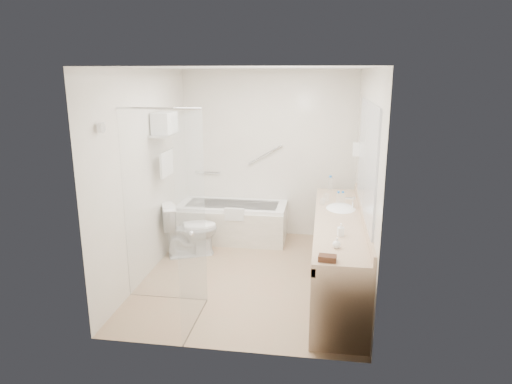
# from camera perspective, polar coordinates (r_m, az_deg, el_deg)

# --- Properties ---
(floor) EXTENTS (3.20, 3.20, 0.00)m
(floor) POSITION_cam_1_polar(r_m,az_deg,el_deg) (5.78, -0.45, -10.40)
(floor) COLOR #9F8262
(floor) RESTS_ON ground
(ceiling) EXTENTS (2.60, 3.20, 0.10)m
(ceiling) POSITION_cam_1_polar(r_m,az_deg,el_deg) (5.23, -0.50, 15.25)
(ceiling) COLOR silver
(ceiling) RESTS_ON wall_back
(wall_back) EXTENTS (2.60, 0.10, 2.50)m
(wall_back) POSITION_cam_1_polar(r_m,az_deg,el_deg) (6.92, 1.60, 4.71)
(wall_back) COLOR silver
(wall_back) RESTS_ON ground
(wall_front) EXTENTS (2.60, 0.10, 2.50)m
(wall_front) POSITION_cam_1_polar(r_m,az_deg,el_deg) (3.85, -4.20, -3.51)
(wall_front) COLOR silver
(wall_front) RESTS_ON ground
(wall_left) EXTENTS (0.10, 3.20, 2.50)m
(wall_left) POSITION_cam_1_polar(r_m,az_deg,el_deg) (5.71, -13.48, 2.16)
(wall_left) COLOR silver
(wall_left) RESTS_ON ground
(wall_right) EXTENTS (0.10, 3.20, 2.50)m
(wall_right) POSITION_cam_1_polar(r_m,az_deg,el_deg) (5.32, 13.48, 1.27)
(wall_right) COLOR silver
(wall_right) RESTS_ON ground
(bathtub) EXTENTS (1.60, 0.73, 0.59)m
(bathtub) POSITION_cam_1_polar(r_m,az_deg,el_deg) (6.89, -2.96, -3.71)
(bathtub) COLOR white
(bathtub) RESTS_ON floor
(grab_bar_short) EXTENTS (0.40, 0.03, 0.03)m
(grab_bar_short) POSITION_cam_1_polar(r_m,az_deg,el_deg) (7.11, -6.08, 2.45)
(grab_bar_short) COLOR silver
(grab_bar_short) RESTS_ON wall_back
(grab_bar_long) EXTENTS (0.53, 0.03, 0.33)m
(grab_bar_long) POSITION_cam_1_polar(r_m,az_deg,el_deg) (6.89, 1.14, 4.67)
(grab_bar_long) COLOR silver
(grab_bar_long) RESTS_ON wall_back
(shower_enclosure) EXTENTS (0.96, 0.91, 2.11)m
(shower_enclosure) POSITION_cam_1_polar(r_m,az_deg,el_deg) (4.69, -9.90, -2.70)
(shower_enclosure) COLOR silver
(shower_enclosure) RESTS_ON floor
(towel_shelf) EXTENTS (0.24, 0.55, 0.81)m
(towel_shelf) POSITION_cam_1_polar(r_m,az_deg,el_deg) (5.90, -11.33, 7.64)
(towel_shelf) COLOR silver
(towel_shelf) RESTS_ON wall_left
(vanity_counter) EXTENTS (0.55, 2.70, 0.95)m
(vanity_counter) POSITION_cam_1_polar(r_m,az_deg,el_deg) (5.34, 10.26, -5.37)
(vanity_counter) COLOR tan
(vanity_counter) RESTS_ON floor
(sink) EXTENTS (0.40, 0.52, 0.14)m
(sink) POSITION_cam_1_polar(r_m,az_deg,el_deg) (5.66, 10.55, -2.29)
(sink) COLOR white
(sink) RESTS_ON vanity_counter
(faucet) EXTENTS (0.03, 0.03, 0.14)m
(faucet) POSITION_cam_1_polar(r_m,az_deg,el_deg) (5.64, 12.08, -1.27)
(faucet) COLOR silver
(faucet) RESTS_ON vanity_counter
(mirror) EXTENTS (0.02, 2.00, 1.20)m
(mirror) POSITION_cam_1_polar(r_m,az_deg,el_deg) (5.12, 13.71, 4.15)
(mirror) COLOR #A4A8B0
(mirror) RESTS_ON wall_right
(hairdryer_unit) EXTENTS (0.08, 0.10, 0.18)m
(hairdryer_unit) POSITION_cam_1_polar(r_m,az_deg,el_deg) (6.31, 12.38, 5.24)
(hairdryer_unit) COLOR white
(hairdryer_unit) RESTS_ON wall_right
(toilet) EXTENTS (0.85, 0.68, 0.73)m
(toilet) POSITION_cam_1_polar(r_m,az_deg,el_deg) (6.33, -8.22, -4.67)
(toilet) COLOR white
(toilet) RESTS_ON floor
(amenity_basket) EXTENTS (0.16, 0.12, 0.05)m
(amenity_basket) POSITION_cam_1_polar(r_m,az_deg,el_deg) (4.08, 8.91, -8.17)
(amenity_basket) COLOR #4B2A1A
(amenity_basket) RESTS_ON vanity_counter
(soap_bottle_a) EXTENTS (0.09, 0.14, 0.06)m
(soap_bottle_a) POSITION_cam_1_polar(r_m,az_deg,el_deg) (4.70, 10.53, -5.07)
(soap_bottle_a) COLOR white
(soap_bottle_a) RESTS_ON vanity_counter
(soap_bottle_b) EXTENTS (0.10, 0.12, 0.08)m
(soap_bottle_b) POSITION_cam_1_polar(r_m,az_deg,el_deg) (4.38, 10.05, -6.42)
(soap_bottle_b) COLOR white
(soap_bottle_b) RESTS_ON vanity_counter
(water_bottle_left) EXTENTS (0.06, 0.06, 0.18)m
(water_bottle_left) POSITION_cam_1_polar(r_m,az_deg,el_deg) (5.75, 10.24, -0.85)
(water_bottle_left) COLOR silver
(water_bottle_left) RESTS_ON vanity_counter
(water_bottle_mid) EXTENTS (0.06, 0.06, 0.18)m
(water_bottle_mid) POSITION_cam_1_polar(r_m,az_deg,el_deg) (5.77, 10.77, -0.83)
(water_bottle_mid) COLOR silver
(water_bottle_mid) RESTS_ON vanity_counter
(water_bottle_right) EXTENTS (0.07, 0.07, 0.22)m
(water_bottle_right) POSITION_cam_1_polar(r_m,az_deg,el_deg) (6.44, 9.26, 1.03)
(water_bottle_right) COLOR silver
(water_bottle_right) RESTS_ON vanity_counter
(drinking_glass_near) EXTENTS (0.08, 0.08, 0.08)m
(drinking_glass_near) POSITION_cam_1_polar(r_m,az_deg,el_deg) (5.75, 8.28, -1.19)
(drinking_glass_near) COLOR silver
(drinking_glass_near) RESTS_ON vanity_counter
(drinking_glass_far) EXTENTS (0.11, 0.11, 0.10)m
(drinking_glass_far) POSITION_cam_1_polar(r_m,az_deg,el_deg) (5.88, 8.76, -0.73)
(drinking_glass_far) COLOR silver
(drinking_glass_far) RESTS_ON vanity_counter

